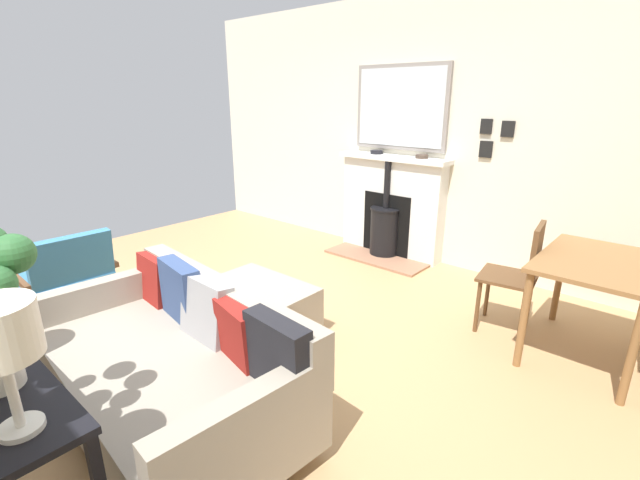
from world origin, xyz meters
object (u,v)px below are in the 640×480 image
Objects in this scene: sofa at (174,362)px; dining_table at (597,275)px; mantel_bowl_near at (377,152)px; mantel_bowl_far at (422,156)px; ottoman at (256,305)px; fireplace at (390,212)px; armchair_accent at (68,272)px; dining_chair_near_fireplace at (521,270)px.

sofa is 2.78m from dining_table.
mantel_bowl_near and mantel_bowl_far have the same top height.
sofa is at bearing 4.32° from mantel_bowl_far.
mantel_bowl_near is 0.17× the size of ottoman.
sofa reaches higher than dining_table.
fireplace reaches higher than ottoman.
ottoman is at bearing -56.03° from dining_table.
ottoman is (2.25, -0.11, -0.93)m from mantel_bowl_far.
armchair_accent reaches higher than ottoman.
dining_table is (0.92, 2.45, -0.55)m from mantel_bowl_near.
dining_table is (-2.23, 1.64, 0.28)m from sofa.
fireplace is 1.72× the size of armchair_accent.
mantel_bowl_far is 0.17× the size of armchair_accent.
mantel_bowl_far is at bearing 92.81° from fireplace.
mantel_bowl_near is 3.30m from armchair_accent.
mantel_bowl_far is 2.16m from dining_table.
fireplace is at bearing 161.18° from armchair_accent.
dining_table is 0.50m from dining_chair_near_fireplace.
fireplace is 1.95m from dining_chair_near_fireplace.
mantel_bowl_near is at bearing -114.86° from dining_chair_near_fireplace.
mantel_bowl_near is 2.25m from dining_chair_near_fireplace.
fireplace is 2.27m from ottoman.
dining_chair_near_fireplace is at bearing 65.14° from mantel_bowl_near.
armchair_accent is at bearing -56.63° from ottoman.
mantel_bowl_far reaches higher than fireplace.
sofa is at bearing 10.59° from fireplace.
ottoman is at bearing 11.64° from mantel_bowl_near.
fireplace is 9.31× the size of mantel_bowl_near.
dining_table is at bearing 63.89° from mantel_bowl_far.
ottoman is (2.24, 0.24, -0.26)m from fireplace.
mantel_bowl_far is at bearing -116.11° from dining_table.
mantel_bowl_near reaches higher than armchair_accent.
dining_chair_near_fireplace is (0.89, 1.73, 0.02)m from fireplace.
dining_table is at bearing 143.77° from sofa.
mantel_bowl_near is 0.15× the size of dining_table.
fireplace is at bearing -112.08° from dining_table.
dining_table reaches higher than ottoman.
armchair_accent is at bearing -14.93° from mantel_bowl_near.
mantel_bowl_far is 3.49m from armchair_accent.
mantel_bowl_far is 3.27m from sofa.
sofa is 2.53m from dining_chair_near_fireplace.
mantel_bowl_far is 0.07× the size of sofa.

